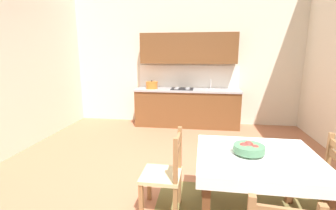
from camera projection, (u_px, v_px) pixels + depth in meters
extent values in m
cube|color=#AD6B4C|center=(166.00, 188.00, 3.22)|extent=(6.11, 6.73, 0.10)
cube|color=silver|center=(185.00, 43.00, 5.82)|extent=(6.11, 0.12, 3.97)
cube|color=brown|center=(187.00, 108.00, 5.78)|extent=(2.45, 0.60, 0.86)
cube|color=#9E9EA3|center=(187.00, 90.00, 5.67)|extent=(2.48, 0.63, 0.04)
cube|color=white|center=(188.00, 76.00, 5.91)|extent=(2.45, 0.01, 0.55)
cube|color=brown|center=(188.00, 48.00, 5.61)|extent=(2.26, 0.34, 0.70)
cube|color=black|center=(186.00, 127.00, 5.60)|extent=(2.41, 0.02, 0.09)
cylinder|color=silver|center=(211.00, 90.00, 5.60)|extent=(0.34, 0.34, 0.02)
cylinder|color=silver|center=(211.00, 84.00, 5.72)|extent=(0.02, 0.02, 0.22)
cube|color=black|center=(182.00, 89.00, 5.69)|extent=(0.52, 0.42, 0.01)
cylinder|color=silver|center=(176.00, 89.00, 5.61)|extent=(0.11, 0.11, 0.01)
cylinder|color=silver|center=(187.00, 89.00, 5.58)|extent=(0.11, 0.11, 0.01)
cylinder|color=silver|center=(177.00, 88.00, 5.81)|extent=(0.11, 0.11, 0.01)
cylinder|color=silver|center=(188.00, 88.00, 5.77)|extent=(0.11, 0.11, 0.01)
cylinder|color=orange|center=(152.00, 86.00, 5.76)|extent=(0.28, 0.28, 0.15)
cylinder|color=orange|center=(152.00, 82.00, 5.74)|extent=(0.29, 0.29, 0.02)
sphere|color=black|center=(152.00, 81.00, 5.74)|extent=(0.04, 0.04, 0.04)
cube|color=brown|center=(257.00, 156.00, 2.34)|extent=(1.11, 0.95, 0.02)
cube|color=brown|center=(205.00, 168.00, 2.89)|extent=(0.07, 0.07, 0.73)
cube|color=brown|center=(292.00, 174.00, 2.75)|extent=(0.07, 0.07, 0.73)
cube|color=white|center=(258.00, 155.00, 2.34)|extent=(1.17, 1.01, 0.00)
cube|color=white|center=(271.00, 188.00, 1.86)|extent=(1.16, 0.01, 0.12)
cube|color=white|center=(248.00, 142.00, 2.84)|extent=(1.16, 0.01, 0.12)
cube|color=white|center=(198.00, 157.00, 2.43)|extent=(0.01, 1.01, 0.12)
cube|color=white|center=(321.00, 164.00, 2.27)|extent=(0.01, 1.01, 0.12)
cube|color=#D1BC89|center=(161.00, 175.00, 2.59)|extent=(0.43, 0.43, 0.04)
cube|color=#996B42|center=(141.00, 202.00, 2.49)|extent=(0.04, 0.04, 0.41)
cube|color=#996B42|center=(149.00, 184.00, 2.84)|extent=(0.04, 0.04, 0.41)
cube|color=#996B42|center=(175.00, 182.00, 2.38)|extent=(0.04, 0.04, 0.93)
cube|color=#996B42|center=(179.00, 166.00, 2.73)|extent=(0.04, 0.04, 0.93)
cube|color=#996B42|center=(178.00, 140.00, 2.48)|extent=(0.03, 0.32, 0.07)
cube|color=#996B42|center=(178.00, 150.00, 2.50)|extent=(0.03, 0.32, 0.07)
cube|color=#996B42|center=(326.00, 175.00, 2.53)|extent=(0.05, 0.05, 0.93)
cylinder|color=#4C7F5B|center=(249.00, 153.00, 2.34)|extent=(0.17, 0.17, 0.02)
cylinder|color=#4C7F5B|center=(249.00, 149.00, 2.33)|extent=(0.30, 0.30, 0.07)
sphere|color=red|center=(243.00, 147.00, 2.35)|extent=(0.09, 0.09, 0.09)
sphere|color=red|center=(255.00, 149.00, 2.30)|extent=(0.08, 0.08, 0.08)
sphere|color=red|center=(248.00, 146.00, 2.36)|extent=(0.10, 0.10, 0.10)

